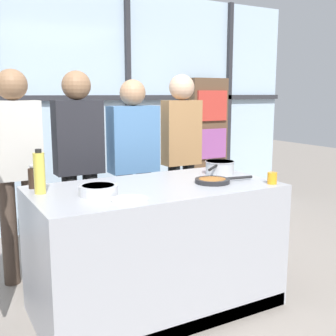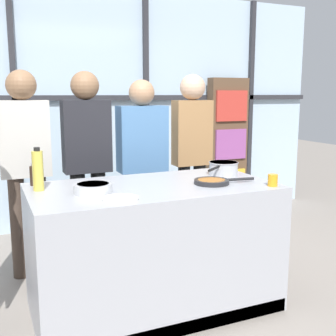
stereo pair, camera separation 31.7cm
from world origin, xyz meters
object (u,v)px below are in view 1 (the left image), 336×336
Objects in this scene: juice_glass_near at (272,178)px; oil_bottle at (39,173)px; white_plate at (129,200)px; pepper_grinder at (32,177)px; spectator_center_left at (79,158)px; spectator_center_right at (134,160)px; spectator_far_left at (16,162)px; spectator_far_right at (181,149)px; mixing_bowl at (98,189)px; frying_pan at (213,181)px; saucepan at (220,167)px.

oil_bottle is at bearing 161.28° from juice_glass_near.
pepper_grinder reaches higher than white_plate.
spectator_center_left is 0.53m from spectator_center_right.
spectator_far_left reaches higher than oil_bottle.
spectator_center_left is 1.05m from spectator_far_right.
white_plate is 0.90× the size of mixing_bowl.
oil_bottle is at bearing 56.67° from spectator_center_left.
spectator_far_left reaches higher than frying_pan.
saucepan reaches higher than white_plate.
spectator_far_right is at bearing 26.52° from oil_bottle.
pepper_grinder is at bearing 20.82° from spectator_far_right.
spectator_center_left is at bearing 0.00° from spectator_far_right.
spectator_center_right is (0.53, -0.00, -0.06)m from spectator_center_left.
white_plate is at bearing 47.84° from spectator_far_right.
spectator_center_right is at bearing 54.50° from mixing_bowl.
mixing_bowl is (-0.88, 0.07, 0.02)m from frying_pan.
spectator_center_left is 7.68× the size of white_plate.
spectator_center_right is at bearing 36.92° from oil_bottle.
saucepan is 0.50m from juice_glass_near.
frying_pan is 1.24m from oil_bottle.
spectator_center_right is 1.23m from mixing_bowl.
mixing_bowl is (-0.11, 0.24, 0.03)m from white_plate.
spectator_far_left is at bearing 0.00° from spectator_center_left.
juice_glass_near is at bearing -3.14° from white_plate.
spectator_far_right is 3.84× the size of frying_pan.
saucepan reaches higher than mixing_bowl.
spectator_far_left reaches higher than white_plate.
mixing_bowl is 1.27m from juice_glass_near.
spectator_far_left is 6.94× the size of mixing_bowl.
spectator_center_right is 1.39m from white_plate.
spectator_center_right is 3.71× the size of frying_pan.
juice_glass_near is (-0.01, -1.31, -0.07)m from spectator_far_right.
white_plate is (0.45, -1.25, -0.10)m from spectator_far_left.
spectator_far_right is at bearing -180.00° from spectator_center_left.
spectator_far_right is at bearing 71.03° from frying_pan.
juice_glass_near is (1.56, -0.53, -0.10)m from oil_bottle.
oil_bottle is at bearing 36.92° from spectator_center_right.
spectator_center_left is 10.13× the size of pepper_grinder.
juice_glass_near is (0.36, -0.24, 0.03)m from frying_pan.
spectator_far_left is at bearing 0.00° from spectator_far_right.
spectator_center_left is 0.94m from oil_bottle.
spectator_far_left is at bearing 150.48° from saucepan.
spectator_center_right is at bearing -180.00° from spectator_far_left.
spectator_center_right is 5.76× the size of oil_bottle.
spectator_far_right is 10.07× the size of pepper_grinder.
spectator_center_left reaches higher than spectator_center_right.
pepper_grinder is at bearing 124.64° from white_plate.
oil_bottle is at bearing -86.86° from pepper_grinder.
spectator_center_left reaches higher than spectator_far_right.
spectator_center_left is at bearing -0.00° from spectator_center_right.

